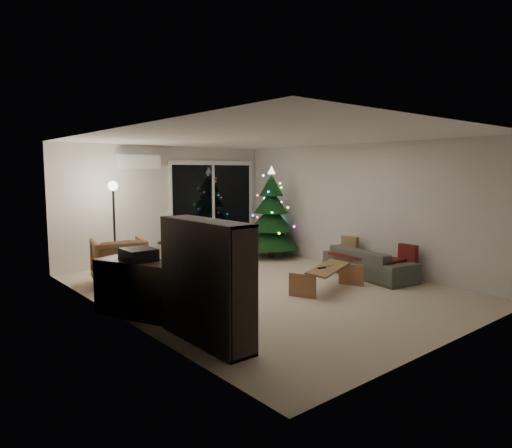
{
  "coord_description": "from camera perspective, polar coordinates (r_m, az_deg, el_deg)",
  "views": [
    {
      "loc": [
        -4.88,
        -5.7,
        1.95
      ],
      "look_at": [
        0.1,
        0.3,
        1.05
      ],
      "focal_mm": 32.0,
      "sensor_mm": 36.0,
      "label": 1
    }
  ],
  "objects": [
    {
      "name": "christmas_tree",
      "position": [
        10.3,
        1.92,
        1.48
      ],
      "size": [
        1.49,
        1.49,
        2.07
      ],
      "primitive_type": "cone",
      "rotation": [
        0.0,
        0.0,
        -0.18
      ],
      "color": "black",
      "rests_on": "floor"
    },
    {
      "name": "side_table",
      "position": [
        10.04,
        -11.18,
        -3.46
      ],
      "size": [
        0.36,
        0.36,
        0.44
      ],
      "primitive_type": "cylinder",
      "rotation": [
        0.0,
        0.0,
        0.02
      ],
      "color": "black",
      "rests_on": "floor"
    },
    {
      "name": "remote_b",
      "position": [
        7.66,
        9.25,
        -5.1
      ],
      "size": [
        0.15,
        0.09,
        0.02
      ],
      "primitive_type": "cube",
      "rotation": [
        0.0,
        0.0,
        0.35
      ],
      "color": "slate",
      "rests_on": "coffee_table"
    },
    {
      "name": "sofa_throw",
      "position": [
        8.65,
        13.54,
        -4.0
      ],
      "size": [
        0.57,
        1.32,
        0.04
      ],
      "primitive_type": "cube",
      "color": "#531913",
      "rests_on": "sofa"
    },
    {
      "name": "cardboard_box_a",
      "position": [
        7.56,
        -13.57,
        -7.33
      ],
      "size": [
        0.48,
        0.39,
        0.31
      ],
      "primitive_type": "cube",
      "rotation": [
        0.0,
        0.0,
        -0.13
      ],
      "color": "white",
      "rests_on": "floor"
    },
    {
      "name": "room",
      "position": [
        9.01,
        -3.1,
        0.62
      ],
      "size": [
        6.5,
        7.51,
        2.6
      ],
      "color": "beige",
      "rests_on": "ground"
    },
    {
      "name": "cushion_a",
      "position": [
        9.3,
        11.64,
        -2.62
      ],
      "size": [
        0.14,
        0.36,
        0.35
      ],
      "primitive_type": "cube",
      "rotation": [
        0.0,
        0.0,
        0.09
      ],
      "color": "olive",
      "rests_on": "sofa"
    },
    {
      "name": "stereo",
      "position": [
        6.32,
        -14.48,
        -3.71
      ],
      "size": [
        0.39,
        0.46,
        0.16
      ],
      "primitive_type": "cube",
      "color": "black",
      "rests_on": "media_cabinet"
    },
    {
      "name": "bookshelf",
      "position": [
        5.17,
        -7.86,
        -7.43
      ],
      "size": [
        0.42,
        1.43,
        1.41
      ],
      "primitive_type": null,
      "rotation": [
        0.0,
        0.0,
        0.05
      ],
      "color": "black",
      "rests_on": "floor"
    },
    {
      "name": "coffee_table",
      "position": [
        7.6,
        9.01,
        -6.81
      ],
      "size": [
        1.33,
        0.89,
        0.4
      ],
      "primitive_type": null,
      "rotation": [
        0.0,
        0.0,
        0.4
      ],
      "color": "#8F5B3E",
      "rests_on": "floor"
    },
    {
      "name": "media_cabinet",
      "position": [
        6.42,
        -14.36,
        -7.77
      ],
      "size": [
        0.91,
        1.3,
        0.76
      ],
      "primitive_type": "cube",
      "rotation": [
        0.0,
        0.0,
        0.41
      ],
      "color": "black",
      "rests_on": "floor"
    },
    {
      "name": "ottoman",
      "position": [
        8.6,
        -7.77,
        -4.89
      ],
      "size": [
        0.68,
        0.68,
        0.5
      ],
      "primitive_type": "cube",
      "rotation": [
        0.0,
        0.0,
        0.28
      ],
      "color": "#C3B496",
      "rests_on": "floor"
    },
    {
      "name": "cardboard_box_b",
      "position": [
        8.44,
        -9.5,
        -5.87
      ],
      "size": [
        0.51,
        0.5,
        0.29
      ],
      "primitive_type": "cube",
      "rotation": [
        0.0,
        0.0,
        0.69
      ],
      "color": "white",
      "rests_on": "floor"
    },
    {
      "name": "floor_lamp",
      "position": [
        9.0,
        -17.27,
        -0.71
      ],
      "size": [
        0.27,
        0.27,
        1.71
      ],
      "primitive_type": "cylinder",
      "color": "black",
      "rests_on": "floor"
    },
    {
      "name": "sofa",
      "position": [
        8.75,
        13.91,
        -4.69
      ],
      "size": [
        1.02,
        1.93,
        0.54
      ],
      "primitive_type": "imported",
      "rotation": [
        0.0,
        0.0,
        1.4
      ],
      "color": "#565954",
      "rests_on": "floor"
    },
    {
      "name": "remote_a",
      "position": [
        7.45,
        8.27,
        -5.42
      ],
      "size": [
        0.16,
        0.05,
        0.02
      ],
      "primitive_type": "cube",
      "color": "black",
      "rests_on": "coffee_table"
    },
    {
      "name": "armchair",
      "position": [
        8.29,
        -16.78,
        -4.46
      ],
      "size": [
        1.05,
        1.07,
        0.81
      ],
      "primitive_type": "imported",
      "rotation": [
        0.0,
        0.0,
        2.89
      ],
      "color": "brown",
      "rests_on": "floor"
    },
    {
      "name": "cushion_b",
      "position": [
        8.56,
        18.46,
        -3.61
      ],
      "size": [
        0.13,
        0.36,
        0.35
      ],
      "primitive_type": "cube",
      "rotation": [
        0.0,
        0.0,
        -0.07
      ],
      "color": "#531913",
      "rests_on": "sofa"
    }
  ]
}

